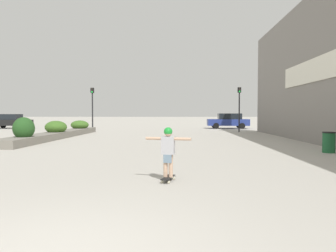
{
  "coord_description": "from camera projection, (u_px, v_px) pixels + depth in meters",
  "views": [
    {
      "loc": [
        1.32,
        -3.4,
        1.57
      ],
      "look_at": [
        0.78,
        12.13,
        0.97
      ],
      "focal_mm": 35.0,
      "sensor_mm": 36.0,
      "label": 1
    }
  ],
  "objects": [
    {
      "name": "planter_box",
      "position": [
        58.0,
        132.0,
        21.04
      ],
      "size": [
        1.43,
        13.91,
        1.38
      ],
      "color": "slate",
      "rests_on": "ground_plane"
    },
    {
      "name": "skateboarder",
      "position": [
        168.0,
        147.0,
        7.54
      ],
      "size": [
        1.06,
        0.31,
        1.15
      ],
      "rotation": [
        0.0,
        0.0,
        -0.23
      ],
      "color": "tan",
      "rests_on": "skateboard"
    },
    {
      "name": "trash_bin",
      "position": [
        329.0,
        142.0,
        13.06
      ],
      "size": [
        0.5,
        0.5,
        0.83
      ],
      "color": "#1E5B33",
      "rests_on": "ground_plane"
    },
    {
      "name": "traffic_light_left",
      "position": [
        92.0,
        102.0,
        28.26
      ],
      "size": [
        0.28,
        0.3,
        3.79
      ],
      "color": "black",
      "rests_on": "ground_plane"
    },
    {
      "name": "car_leftmost",
      "position": [
        10.0,
        121.0,
        34.46
      ],
      "size": [
        4.12,
        1.95,
        1.5
      ],
      "rotation": [
        0.0,
        0.0,
        -1.57
      ],
      "color": "black",
      "rests_on": "ground_plane"
    },
    {
      "name": "car_center_left",
      "position": [
        228.0,
        121.0,
        34.24
      ],
      "size": [
        4.26,
        1.88,
        1.57
      ],
      "rotation": [
        0.0,
        0.0,
        1.57
      ],
      "color": "navy",
      "rests_on": "ground_plane"
    },
    {
      "name": "traffic_light_right",
      "position": [
        239.0,
        102.0,
        27.78
      ],
      "size": [
        0.28,
        0.3,
        3.8
      ],
      "color": "black",
      "rests_on": "ground_plane"
    },
    {
      "name": "skateboard",
      "position": [
        168.0,
        178.0,
        7.56
      ],
      "size": [
        0.33,
        0.7,
        0.1
      ],
      "rotation": [
        0.0,
        0.0,
        -0.23
      ],
      "color": "black",
      "rests_on": "ground_plane"
    }
  ]
}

